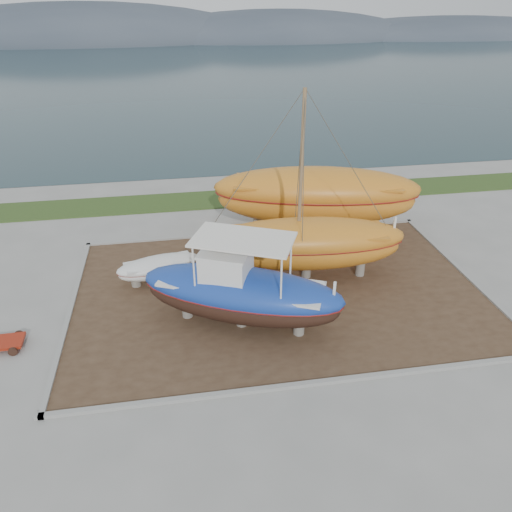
{
  "coord_description": "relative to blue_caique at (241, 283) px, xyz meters",
  "views": [
    {
      "loc": [
        -4.21,
        -14.72,
        12.29
      ],
      "look_at": [
        -1.05,
        4.0,
        1.95
      ],
      "focal_mm": 35.0,
      "sensor_mm": 36.0,
      "label": 1
    }
  ],
  "objects": [
    {
      "name": "ground",
      "position": [
        2.02,
        -1.74,
        -2.03
      ],
      "size": [
        140.0,
        140.0,
        0.0
      ],
      "primitive_type": "plane",
      "color": "gray",
      "rests_on": "ground"
    },
    {
      "name": "dirt_patch",
      "position": [
        2.02,
        2.26,
        -2.0
      ],
      "size": [
        18.0,
        12.0,
        0.06
      ],
      "primitive_type": "cube",
      "color": "#422D1E",
      "rests_on": "ground"
    },
    {
      "name": "curb_frame",
      "position": [
        2.02,
        2.26,
        -1.96
      ],
      "size": [
        18.6,
        12.6,
        0.15
      ],
      "primitive_type": null,
      "color": "gray",
      "rests_on": "ground"
    },
    {
      "name": "grass_strip",
      "position": [
        2.02,
        13.76,
        -1.99
      ],
      "size": [
        44.0,
        3.0,
        0.08
      ],
      "primitive_type": "cube",
      "color": "#284219",
      "rests_on": "ground"
    },
    {
      "name": "sea",
      "position": [
        2.02,
        68.26,
        -2.03
      ],
      "size": [
        260.0,
        100.0,
        0.04
      ],
      "primitive_type": null,
      "color": "#1C3239",
      "rests_on": "ground"
    },
    {
      "name": "mountain_ridge",
      "position": [
        2.02,
        123.26,
        -2.03
      ],
      "size": [
        200.0,
        36.0,
        20.0
      ],
      "primitive_type": null,
      "color": "#333D49",
      "rests_on": "ground"
    },
    {
      "name": "blue_caique",
      "position": [
        0.0,
        0.0,
        0.0
      ],
      "size": [
        8.52,
        5.7,
        3.94
      ],
      "primitive_type": null,
      "rotation": [
        0.0,
        0.0,
        -0.42
      ],
      "color": "#193C9F",
      "rests_on": "dirt_patch"
    },
    {
      "name": "white_dinghy",
      "position": [
        -3.28,
        4.06,
        -1.38
      ],
      "size": [
        4.15,
        2.36,
        1.18
      ],
      "primitive_type": null,
      "rotation": [
        0.0,
        0.0,
        0.24
      ],
      "color": "white",
      "rests_on": "dirt_patch"
    },
    {
      "name": "orange_sailboat",
      "position": [
        3.56,
        3.29,
        2.37
      ],
      "size": [
        9.18,
        3.57,
        8.68
      ],
      "primitive_type": null,
      "rotation": [
        0.0,
        0.0,
        -0.11
      ],
      "color": "#C3731E",
      "rests_on": "dirt_patch"
    },
    {
      "name": "orange_bare_hull",
      "position": [
        5.24,
        7.87,
        -0.15
      ],
      "size": [
        11.58,
        5.52,
        3.65
      ],
      "primitive_type": null,
      "rotation": [
        0.0,
        0.0,
        -0.2
      ],
      "color": "#C3731E",
      "rests_on": "dirt_patch"
    },
    {
      "name": "red_trailer",
      "position": [
        -9.25,
        0.1,
        -1.87
      ],
      "size": [
        2.34,
        1.21,
        0.33
      ],
      "primitive_type": null,
      "rotation": [
        0.0,
        0.0,
        0.02
      ],
      "color": "#9F2411",
      "rests_on": "ground"
    }
  ]
}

